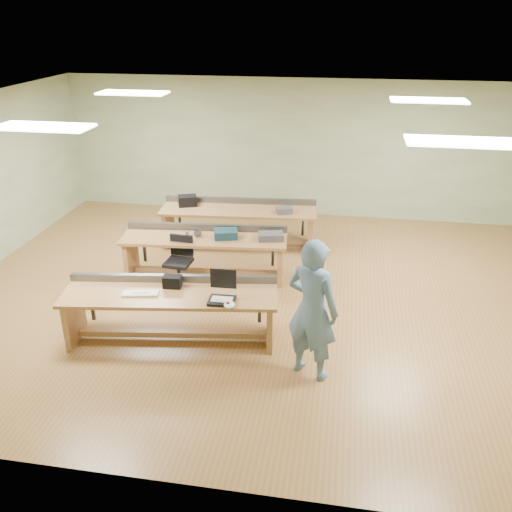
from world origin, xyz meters
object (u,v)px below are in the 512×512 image
object	(u,v)px
person	(312,310)
workbench_mid	(205,247)
drinks_can	(187,234)
laptop_base	(222,301)
task_chair	(180,269)
mug	(197,233)
camera_bag	(172,282)
parts_bin_teal	(226,234)
workbench_front	(171,304)
workbench_back	(239,218)
parts_bin_grey	(271,236)

from	to	relation	value
person	workbench_mid	bearing A→B (deg)	-26.50
person	drinks_can	size ratio (longest dim) A/B	15.78
laptop_base	task_chair	size ratio (longest dim) A/B	0.40
mug	camera_bag	bearing A→B (deg)	-85.57
person	parts_bin_teal	world-z (taller)	person
parts_bin_teal	laptop_base	bearing A→B (deg)	-78.84
workbench_mid	laptop_base	bearing A→B (deg)	-74.83
task_chair	parts_bin_teal	xyz separation A→B (m)	(0.71, 0.45, 0.50)
workbench_front	task_chair	size ratio (longest dim) A/B	3.47
mug	laptop_base	bearing A→B (deg)	-66.94
mug	task_chair	bearing A→B (deg)	-115.85
workbench_mid	camera_bag	distance (m)	1.89
workbench_back	task_chair	distance (m)	2.04
workbench_mid	workbench_back	bearing A→B (deg)	73.38
parts_bin_teal	drinks_can	distance (m)	0.65
workbench_mid	parts_bin_grey	xyz separation A→B (m)	(1.14, 0.07, 0.25)
parts_bin_teal	drinks_can	bearing A→B (deg)	-170.25
camera_bag	parts_bin_grey	distance (m)	2.23
camera_bag	drinks_can	distance (m)	1.80
workbench_mid	task_chair	bearing A→B (deg)	-132.15
workbench_back	camera_bag	bearing A→B (deg)	-99.30
task_chair	laptop_base	bearing A→B (deg)	-52.01
camera_bag	drinks_can	world-z (taller)	camera_bag
workbench_front	parts_bin_grey	distance (m)	2.38
workbench_back	parts_bin_teal	xyz separation A→B (m)	(0.07, -1.47, 0.26)
workbench_back	task_chair	world-z (taller)	task_chair
parts_bin_grey	workbench_back	bearing A→B (deg)	120.45
workbench_back	person	distance (m)	4.37
laptop_base	parts_bin_teal	xyz separation A→B (m)	(-0.43, 2.18, 0.05)
workbench_mid	laptop_base	world-z (taller)	workbench_mid
person	camera_bag	size ratio (longest dim) A/B	7.55
camera_bag	parts_bin_teal	bearing A→B (deg)	76.09
parts_bin_teal	task_chair	bearing A→B (deg)	-147.22
workbench_front	drinks_can	size ratio (longest dim) A/B	25.39
person	task_chair	bearing A→B (deg)	-16.63
workbench_back	parts_bin_grey	bearing A→B (deg)	-64.11
laptop_base	task_chair	distance (m)	2.12
workbench_mid	parts_bin_grey	distance (m)	1.17
workbench_front	camera_bag	xyz separation A→B (m)	(-0.01, 0.15, 0.28)
parts_bin_teal	mug	bearing A→B (deg)	-178.28
workbench_back	person	world-z (taller)	person
camera_bag	drinks_can	xyz separation A→B (m)	(-0.30, 1.77, -0.03)
person	parts_bin_grey	distance (m)	2.73
laptop_base	parts_bin_teal	world-z (taller)	parts_bin_teal
workbench_front	mug	xyz separation A→B (m)	(-0.15, 2.02, 0.24)
workbench_mid	workbench_back	xyz separation A→B (m)	(0.30, 1.49, 0.00)
workbench_back	camera_bag	xyz separation A→B (m)	(-0.28, -3.35, 0.28)
workbench_back	camera_bag	world-z (taller)	camera_bag
workbench_front	workbench_mid	world-z (taller)	same
task_chair	camera_bag	bearing A→B (deg)	-71.23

